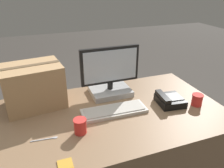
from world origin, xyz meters
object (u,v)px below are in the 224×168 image
object	(u,v)px
keyboard	(114,111)
spoon	(48,139)
paper_cup_left	(80,126)
sticky_note_pad	(65,164)
desk_phone	(169,100)
monitor	(110,77)
paper_cup_right	(197,100)
cardboard_box	(34,86)

from	to	relation	value
keyboard	spoon	world-z (taller)	keyboard
paper_cup_left	sticky_note_pad	xyz separation A→B (m)	(-0.13, -0.22, -0.04)
paper_cup_left	desk_phone	bearing A→B (deg)	8.97
monitor	desk_phone	world-z (taller)	monitor
spoon	paper_cup_left	bearing A→B (deg)	2.68
monitor	paper_cup_right	size ratio (longest dim) A/B	5.35
keyboard	cardboard_box	bearing A→B (deg)	151.49
paper_cup_left	sticky_note_pad	distance (m)	0.26
spoon	sticky_note_pad	world-z (taller)	sticky_note_pad
keyboard	desk_phone	size ratio (longest dim) A/B	2.20
desk_phone	paper_cup_left	bearing A→B (deg)	-164.71
desk_phone	cardboard_box	bearing A→B (deg)	167.03
monitor	spoon	size ratio (longest dim) A/B	3.03
monitor	cardboard_box	world-z (taller)	monitor
keyboard	sticky_note_pad	world-z (taller)	keyboard
paper_cup_left	paper_cup_right	distance (m)	0.86
keyboard	desk_phone	world-z (taller)	desk_phone
cardboard_box	desk_phone	bearing A→B (deg)	-19.29
monitor	keyboard	distance (m)	0.31
paper_cup_right	cardboard_box	world-z (taller)	cardboard_box
desk_phone	cardboard_box	size ratio (longest dim) A/B	0.48
monitor	cardboard_box	size ratio (longest dim) A/B	1.08
keyboard	spoon	xyz separation A→B (m)	(-0.46, -0.13, -0.01)
monitor	cardboard_box	bearing A→B (deg)	178.08
desk_phone	paper_cup_right	distance (m)	0.20
spoon	desk_phone	bearing A→B (deg)	11.63
spoon	sticky_note_pad	xyz separation A→B (m)	(0.06, -0.23, 0.00)
desk_phone	paper_cup_right	size ratio (longest dim) A/B	2.40
desk_phone	paper_cup_left	world-z (taller)	paper_cup_left
desk_phone	cardboard_box	world-z (taller)	cardboard_box
monitor	keyboard	bearing A→B (deg)	-103.97
paper_cup_right	sticky_note_pad	size ratio (longest dim) A/B	1.16
keyboard	paper_cup_left	bearing A→B (deg)	-150.65
sticky_note_pad	desk_phone	bearing A→B (deg)	22.07
desk_phone	paper_cup_left	distance (m)	0.70
keyboard	cardboard_box	world-z (taller)	cardboard_box
keyboard	sticky_note_pad	bearing A→B (deg)	-135.73
monitor	desk_phone	distance (m)	0.48
keyboard	cardboard_box	size ratio (longest dim) A/B	1.07
monitor	desk_phone	size ratio (longest dim) A/B	2.23
paper_cup_left	paper_cup_right	xyz separation A→B (m)	(0.86, 0.02, -0.00)
paper_cup_right	spoon	world-z (taller)	paper_cup_right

